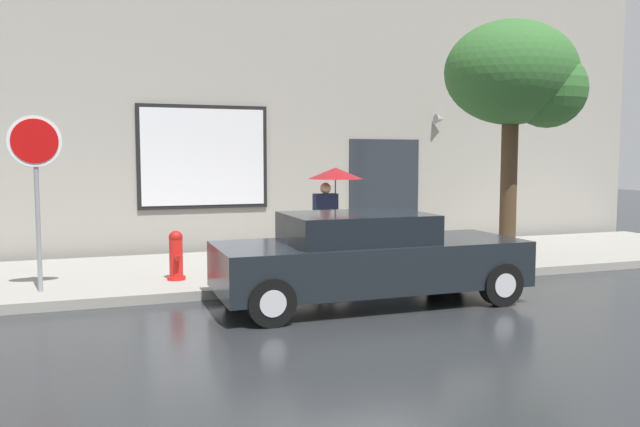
{
  "coord_description": "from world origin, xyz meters",
  "views": [
    {
      "loc": [
        -3.59,
        -8.51,
        2.17
      ],
      "look_at": [
        0.02,
        1.8,
        1.2
      ],
      "focal_mm": 35.53,
      "sensor_mm": 36.0,
      "label": 1
    }
  ],
  "objects_px": {
    "street_tree": "(519,78)",
    "stop_sign": "(36,168)",
    "pedestrian_with_umbrella": "(333,185)",
    "fire_hydrant": "(176,256)",
    "parked_car": "(368,258)"
  },
  "relations": [
    {
      "from": "street_tree",
      "to": "stop_sign",
      "type": "height_order",
      "value": "street_tree"
    },
    {
      "from": "pedestrian_with_umbrella",
      "to": "stop_sign",
      "type": "distance_m",
      "value": 5.27
    },
    {
      "from": "pedestrian_with_umbrella",
      "to": "street_tree",
      "type": "bearing_deg",
      "value": -22.51
    },
    {
      "from": "fire_hydrant",
      "to": "street_tree",
      "type": "relative_size",
      "value": 0.18
    },
    {
      "from": "parked_car",
      "to": "stop_sign",
      "type": "bearing_deg",
      "value": 159.52
    },
    {
      "from": "parked_car",
      "to": "fire_hydrant",
      "type": "height_order",
      "value": "parked_car"
    },
    {
      "from": "parked_car",
      "to": "fire_hydrant",
      "type": "xyz_separation_m",
      "value": [
        -2.57,
        2.01,
        -0.12
      ]
    },
    {
      "from": "pedestrian_with_umbrella",
      "to": "stop_sign",
      "type": "xyz_separation_m",
      "value": [
        -5.13,
        -1.15,
        0.38
      ]
    },
    {
      "from": "parked_car",
      "to": "stop_sign",
      "type": "relative_size",
      "value": 1.73
    },
    {
      "from": "stop_sign",
      "to": "parked_car",
      "type": "bearing_deg",
      "value": -20.48
    },
    {
      "from": "street_tree",
      "to": "parked_car",
      "type": "bearing_deg",
      "value": -157.5
    },
    {
      "from": "fire_hydrant",
      "to": "pedestrian_with_umbrella",
      "type": "bearing_deg",
      "value": 15.65
    },
    {
      "from": "parked_car",
      "to": "pedestrian_with_umbrella",
      "type": "height_order",
      "value": "pedestrian_with_umbrella"
    },
    {
      "from": "fire_hydrant",
      "to": "street_tree",
      "type": "bearing_deg",
      "value": -4.25
    },
    {
      "from": "street_tree",
      "to": "stop_sign",
      "type": "distance_m",
      "value": 8.5
    }
  ]
}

